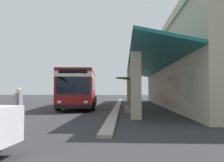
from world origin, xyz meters
TOP-DOWN VIEW (x-y plane):
  - ground at (0.00, 8.00)m, footprint 120.00×120.00m
  - curb_strip at (-0.13, 3.62)m, footprint 31.68×0.50m
  - plaza_building at (-0.13, 13.24)m, footprint 26.70×14.41m
  - transit_bus at (1.57, 0.23)m, footprint 11.40×3.62m
  - pedestrian at (12.10, -0.75)m, footprint 0.67×0.51m
  - potted_palm at (6.70, 4.62)m, footprint 1.58×1.85m

SIDE VIEW (x-z plane):
  - ground at x=0.00m, z-range 0.00..0.00m
  - curb_strip at x=-0.13m, z-range 0.00..0.12m
  - potted_palm at x=6.70m, z-range -0.48..1.97m
  - pedestrian at x=12.10m, z-range 0.09..1.72m
  - transit_bus at x=1.57m, z-range 0.18..3.52m
  - plaza_building at x=-0.13m, z-range 0.00..7.09m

